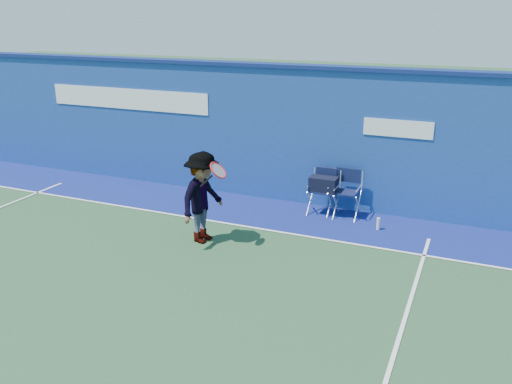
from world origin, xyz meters
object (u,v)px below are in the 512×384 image
at_px(directors_chair_left, 324,196).
at_px(water_bottle, 378,224).
at_px(directors_chair_right, 344,202).
at_px(tennis_player, 203,197).

bearing_deg(directors_chair_left, water_bottle, -19.04).
bearing_deg(directors_chair_right, directors_chair_left, -172.97).
relative_size(directors_chair_right, water_bottle, 3.90).
bearing_deg(directors_chair_left, directors_chair_right, 7.03).
xyz_separation_m(directors_chair_right, water_bottle, (0.83, -0.49, -0.18)).
bearing_deg(water_bottle, directors_chair_right, 149.12).
bearing_deg(tennis_player, directors_chair_right, 47.51).
relative_size(directors_chair_left, tennis_player, 0.56).
distance_m(directors_chair_right, water_bottle, 0.98).
distance_m(directors_chair_left, directors_chair_right, 0.46).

